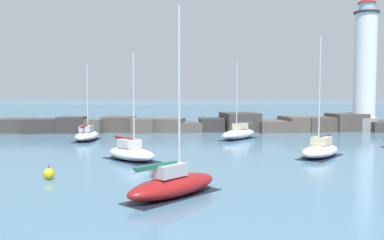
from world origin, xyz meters
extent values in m
cube|color=teal|center=(0.00, 106.14, 0.00)|extent=(400.00, 116.00, 0.01)
cube|color=#423D38|center=(-24.06, 46.28, 0.89)|extent=(4.10, 4.46, 1.78)
cube|color=#383330|center=(-20.28, 45.69, 0.89)|extent=(5.63, 5.03, 1.79)
cube|color=#383330|center=(-16.37, 45.40, 1.03)|extent=(3.61, 3.40, 2.05)
cube|color=brown|center=(-13.62, 45.48, 0.88)|extent=(4.05, 3.94, 1.75)
cube|color=#4C443D|center=(-10.32, 46.82, 0.99)|extent=(4.39, 4.52, 1.98)
cube|color=brown|center=(-7.34, 45.55, 0.93)|extent=(3.51, 4.69, 1.87)
cube|color=brown|center=(-4.06, 46.54, 0.89)|extent=(5.65, 4.54, 1.78)
cube|color=brown|center=(-0.89, 46.49, 0.64)|extent=(3.66, 4.84, 1.28)
cube|color=#383330|center=(2.29, 46.92, 0.89)|extent=(3.37, 4.18, 1.77)
cube|color=#423D38|center=(6.17, 46.82, 1.25)|extent=(5.35, 6.01, 2.51)
cube|color=brown|center=(10.68, 46.22, 0.74)|extent=(4.44, 5.61, 1.48)
cube|color=brown|center=(13.70, 46.31, 1.01)|extent=(3.95, 5.44, 2.02)
cube|color=#4C443D|center=(17.03, 46.45, 0.95)|extent=(5.56, 5.22, 1.91)
cube|color=#4C443D|center=(21.03, 46.85, 1.20)|extent=(5.21, 4.84, 2.39)
cube|color=#423D38|center=(25.72, 46.53, 0.67)|extent=(4.79, 5.58, 1.35)
cylinder|color=gray|center=(23.36, 46.75, 0.90)|extent=(3.96, 3.96, 1.80)
cylinder|color=white|center=(23.36, 46.75, 8.90)|extent=(2.93, 2.93, 14.19)
cylinder|color=#232328|center=(23.36, 46.75, 16.12)|extent=(3.37, 3.37, 0.25)
cylinder|color=silver|center=(23.36, 46.75, 16.82)|extent=(2.05, 2.05, 1.15)
cone|color=#B21919|center=(23.36, 46.75, 17.84)|extent=(2.49, 2.49, 0.90)
ellipsoid|color=white|center=(9.56, 23.42, 0.50)|extent=(5.30, 5.96, 1.01)
cube|color=black|center=(9.56, 23.42, 0.01)|extent=(5.09, 5.71, 0.03)
cube|color=beige|center=(9.73, 23.65, 1.33)|extent=(2.06, 2.14, 0.64)
cylinder|color=silver|center=(9.30, 23.08, 5.45)|extent=(0.12, 0.12, 8.89)
cylinder|color=#BCBCC1|center=(10.24, 24.33, 1.56)|extent=(1.96, 2.57, 0.10)
cube|color=#4C4C51|center=(10.24, 24.33, 1.66)|extent=(1.76, 2.25, 0.20)
ellipsoid|color=silver|center=(-5.91, 22.29, 0.50)|extent=(5.29, 5.62, 0.99)
cube|color=black|center=(-5.91, 22.29, 0.01)|extent=(5.08, 5.38, 0.03)
cube|color=silver|center=(-6.08, 22.50, 1.31)|extent=(2.05, 2.08, 0.64)
cylinder|color=silver|center=(-5.65, 21.99, 4.74)|extent=(0.12, 0.12, 7.49)
cylinder|color=#BCBCC1|center=(-6.60, 23.10, 1.54)|extent=(1.97, 2.29, 0.10)
cube|color=maroon|center=(-6.60, 23.10, 1.64)|extent=(1.76, 2.02, 0.20)
ellipsoid|color=white|center=(4.65, 36.86, 0.57)|extent=(5.42, 5.97, 1.14)
cube|color=black|center=(4.65, 36.86, 0.01)|extent=(5.19, 5.71, 0.03)
cube|color=beige|center=(4.85, 37.10, 1.46)|extent=(1.98, 2.09, 0.64)
cylinder|color=silver|center=(4.35, 36.50, 4.98)|extent=(0.12, 0.12, 7.67)
cylinder|color=#BCBCC1|center=(5.45, 37.82, 1.69)|extent=(2.27, 2.70, 0.10)
cube|color=#4C4C51|center=(5.45, 37.82, 1.79)|extent=(2.02, 2.36, 0.20)
ellipsoid|color=maroon|center=(-2.41, 10.46, 0.54)|extent=(5.51, 5.69, 1.09)
cube|color=black|center=(-2.41, 10.46, 0.01)|extent=(5.28, 5.45, 0.03)
cube|color=#B2B2B7|center=(-2.62, 10.24, 1.41)|extent=(2.00, 2.03, 0.64)
cylinder|color=silver|center=(-2.10, 10.79, 5.47)|extent=(0.12, 0.12, 8.76)
cylinder|color=#BCBCC1|center=(-3.24, 9.58, 1.64)|extent=(2.35, 2.49, 0.10)
cube|color=#1E664C|center=(-3.24, 9.58, 1.74)|extent=(2.08, 2.20, 0.20)
ellipsoid|color=white|center=(-12.35, 36.12, 0.51)|extent=(2.46, 5.72, 1.01)
cube|color=black|center=(-12.35, 36.12, 0.01)|extent=(2.40, 5.44, 0.03)
cube|color=#B2B2B7|center=(-12.37, 35.84, 1.33)|extent=(1.30, 1.74, 0.64)
cylinder|color=silver|center=(-12.34, 36.54, 4.71)|extent=(0.12, 0.12, 7.40)
cylinder|color=#BCBCC1|center=(-12.40, 34.99, 1.56)|extent=(0.23, 3.10, 0.10)
cube|color=maroon|center=(-12.40, 34.99, 1.66)|extent=(0.31, 2.64, 0.20)
sphere|color=yellow|center=(-10.18, 15.03, 0.35)|extent=(0.69, 0.69, 0.69)
cylinder|color=black|center=(-10.18, 15.03, 0.79)|extent=(0.04, 0.04, 0.20)
camera|label=1|loc=(-2.08, -11.37, 5.44)|focal=40.00mm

